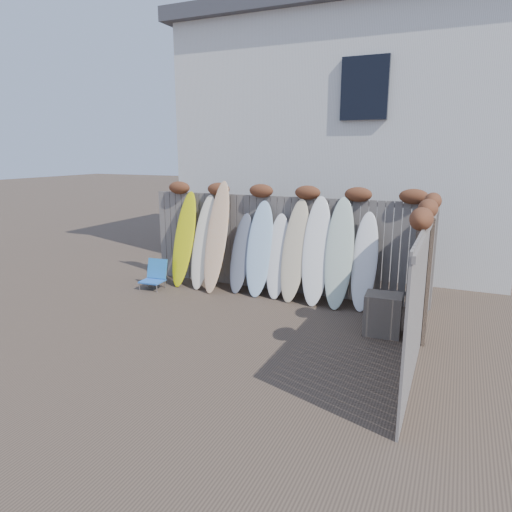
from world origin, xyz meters
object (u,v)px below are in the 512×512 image
at_px(lattice_panel, 421,273).
at_px(surfboard_0, 184,239).
at_px(beach_chair, 155,275).
at_px(wooden_crate, 383,314).

xyz_separation_m(lattice_panel, surfboard_0, (-4.98, 0.75, 0.04)).
bearing_deg(beach_chair, surfboard_0, 49.21).
height_order(wooden_crate, surfboard_0, surfboard_0).
bearing_deg(beach_chair, wooden_crate, -7.01).
height_order(wooden_crate, lattice_panel, lattice_panel).
bearing_deg(surfboard_0, beach_chair, -127.83).
bearing_deg(lattice_panel, wooden_crate, -156.61).
xyz_separation_m(wooden_crate, surfboard_0, (-4.47, 1.12, 0.69)).
relative_size(lattice_panel, surfboard_0, 0.92).
relative_size(beach_chair, lattice_panel, 0.31).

